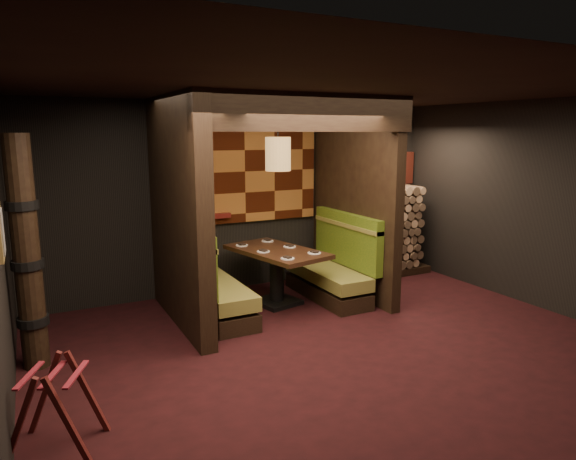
% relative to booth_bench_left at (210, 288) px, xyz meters
% --- Properties ---
extents(floor, '(6.50, 5.50, 0.02)m').
position_rel_booth_bench_left_xyz_m(floor, '(0.96, -1.65, -0.41)').
color(floor, black).
rests_on(floor, ground).
extents(ceiling, '(6.50, 5.50, 0.02)m').
position_rel_booth_bench_left_xyz_m(ceiling, '(0.96, -1.65, 2.46)').
color(ceiling, black).
rests_on(ceiling, ground).
extents(wall_back, '(6.50, 0.02, 2.85)m').
position_rel_booth_bench_left_xyz_m(wall_back, '(0.96, 1.11, 1.02)').
color(wall_back, black).
rests_on(wall_back, ground).
extents(wall_right, '(0.02, 5.50, 2.85)m').
position_rel_booth_bench_left_xyz_m(wall_right, '(4.22, -1.65, 1.02)').
color(wall_right, black).
rests_on(wall_right, ground).
extents(partition_left, '(0.20, 2.20, 2.85)m').
position_rel_booth_bench_left_xyz_m(partition_left, '(-0.39, -0.00, 1.02)').
color(partition_left, black).
rests_on(partition_left, floor).
extents(partition_right, '(0.15, 2.10, 2.85)m').
position_rel_booth_bench_left_xyz_m(partition_right, '(2.26, 0.05, 1.02)').
color(partition_right, black).
rests_on(partition_right, floor).
extents(header_beam, '(2.85, 0.18, 0.44)m').
position_rel_booth_bench_left_xyz_m(header_beam, '(0.94, -0.95, 2.23)').
color(header_beam, black).
rests_on(header_beam, partition_left).
extents(tapa_back_panel, '(2.40, 0.06, 1.55)m').
position_rel_booth_bench_left_xyz_m(tapa_back_panel, '(0.94, 1.06, 1.42)').
color(tapa_back_panel, '#9E5F27').
rests_on(tapa_back_panel, wall_back).
extents(tapa_side_panel, '(0.04, 1.85, 1.45)m').
position_rel_booth_bench_left_xyz_m(tapa_side_panel, '(-0.27, 0.17, 1.45)').
color(tapa_side_panel, '#9E5F27').
rests_on(tapa_side_panel, partition_left).
extents(lacquer_shelf, '(0.60, 0.12, 0.07)m').
position_rel_booth_bench_left_xyz_m(lacquer_shelf, '(0.36, 1.00, 0.78)').
color(lacquer_shelf, '#5A1612').
rests_on(lacquer_shelf, wall_back).
extents(booth_bench_left, '(0.68, 1.60, 1.14)m').
position_rel_booth_bench_left_xyz_m(booth_bench_left, '(0.00, 0.00, 0.00)').
color(booth_bench_left, black).
rests_on(booth_bench_left, floor).
extents(booth_bench_right, '(0.68, 1.60, 1.14)m').
position_rel_booth_bench_left_xyz_m(booth_bench_right, '(1.89, 0.00, 0.00)').
color(booth_bench_right, black).
rests_on(booth_bench_right, floor).
extents(dining_table, '(1.13, 1.65, 0.79)m').
position_rel_booth_bench_left_xyz_m(dining_table, '(1.01, 0.09, 0.16)').
color(dining_table, black).
rests_on(dining_table, floor).
extents(place_settings, '(0.87, 1.29, 0.03)m').
position_rel_booth_bench_left_xyz_m(place_settings, '(1.01, 0.09, 0.40)').
color(place_settings, white).
rests_on(place_settings, dining_table).
extents(pendant_lamp, '(0.34, 0.34, 0.96)m').
position_rel_booth_bench_left_xyz_m(pendant_lamp, '(1.01, 0.04, 1.72)').
color(pendant_lamp, olive).
rests_on(pendant_lamp, ceiling).
extents(framed_picture, '(0.05, 0.36, 0.46)m').
position_rel_booth_bench_left_xyz_m(framed_picture, '(-2.25, -1.55, 1.22)').
color(framed_picture, '#9D7F43').
rests_on(framed_picture, wall_left).
extents(luggage_rack, '(0.82, 0.71, 0.74)m').
position_rel_booth_bench_left_xyz_m(luggage_rack, '(-1.98, -2.19, -0.03)').
color(luggage_rack, '#4A1513').
rests_on(luggage_rack, floor).
extents(totem_column, '(0.31, 0.31, 2.40)m').
position_rel_booth_bench_left_xyz_m(totem_column, '(-2.09, -0.55, 0.79)').
color(totem_column, black).
rests_on(totem_column, floor).
extents(firewood_stack, '(1.73, 0.70, 1.50)m').
position_rel_booth_bench_left_xyz_m(firewood_stack, '(3.25, 0.70, 0.35)').
color(firewood_stack, black).
rests_on(firewood_stack, floor).
extents(mosaic_header, '(1.83, 0.10, 0.56)m').
position_rel_booth_bench_left_xyz_m(mosaic_header, '(3.25, 1.03, 1.38)').
color(mosaic_header, maroon).
rests_on(mosaic_header, wall_back).
extents(bay_front_post, '(0.08, 0.08, 2.85)m').
position_rel_booth_bench_left_xyz_m(bay_front_post, '(2.35, 0.31, 1.02)').
color(bay_front_post, black).
rests_on(bay_front_post, floor).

